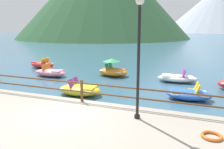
{
  "coord_description": "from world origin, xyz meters",
  "views": [
    {
      "loc": [
        4.49,
        -6.65,
        3.55
      ],
      "look_at": [
        0.06,
        5.0,
        0.9
      ],
      "focal_mm": 36.3,
      "sensor_mm": 36.0,
      "label": 1
    }
  ],
  "objects_px": {
    "pedal_boat_3": "(113,70)",
    "pedal_boat_6": "(189,94)",
    "lamp_post": "(139,48)",
    "life_ring": "(212,136)",
    "pedal_boat_2": "(51,72)",
    "pedal_boat_5": "(177,78)",
    "pedal_boat_1": "(80,90)",
    "pedal_boat_7": "(42,64)"
  },
  "relations": [
    {
      "from": "pedal_boat_3",
      "to": "pedal_boat_6",
      "type": "height_order",
      "value": "pedal_boat_3"
    },
    {
      "from": "lamp_post",
      "to": "life_ring",
      "type": "bearing_deg",
      "value": -14.46
    },
    {
      "from": "pedal_boat_6",
      "to": "pedal_boat_3",
      "type": "bearing_deg",
      "value": 145.27
    },
    {
      "from": "pedal_boat_2",
      "to": "pedal_boat_5",
      "type": "bearing_deg",
      "value": 9.87
    },
    {
      "from": "life_ring",
      "to": "pedal_boat_5",
      "type": "bearing_deg",
      "value": 101.47
    },
    {
      "from": "pedal_boat_3",
      "to": "pedal_boat_6",
      "type": "xyz_separation_m",
      "value": [
        5.44,
        -3.77,
        -0.18
      ]
    },
    {
      "from": "life_ring",
      "to": "pedal_boat_6",
      "type": "distance_m",
      "value": 4.81
    },
    {
      "from": "lamp_post",
      "to": "pedal_boat_6",
      "type": "height_order",
      "value": "lamp_post"
    },
    {
      "from": "pedal_boat_2",
      "to": "pedal_boat_5",
      "type": "distance_m",
      "value": 8.89
    },
    {
      "from": "pedal_boat_1",
      "to": "pedal_boat_2",
      "type": "xyz_separation_m",
      "value": [
        -4.24,
        3.34,
        -0.02
      ]
    },
    {
      "from": "pedal_boat_5",
      "to": "pedal_boat_6",
      "type": "bearing_deg",
      "value": -76.28
    },
    {
      "from": "life_ring",
      "to": "pedal_boat_1",
      "type": "relative_size",
      "value": 0.26
    },
    {
      "from": "pedal_boat_5",
      "to": "pedal_boat_3",
      "type": "bearing_deg",
      "value": 177.62
    },
    {
      "from": "pedal_boat_3",
      "to": "pedal_boat_7",
      "type": "xyz_separation_m",
      "value": [
        -6.93,
        0.88,
        -0.14
      ]
    },
    {
      "from": "pedal_boat_2",
      "to": "pedal_boat_5",
      "type": "relative_size",
      "value": 0.95
    },
    {
      "from": "lamp_post",
      "to": "pedal_boat_2",
      "type": "distance_m",
      "value": 10.48
    },
    {
      "from": "pedal_boat_1",
      "to": "pedal_boat_6",
      "type": "height_order",
      "value": "pedal_boat_1"
    },
    {
      "from": "lamp_post",
      "to": "pedal_boat_3",
      "type": "xyz_separation_m",
      "value": [
        -3.87,
        7.89,
        -2.42
      ]
    },
    {
      "from": "lamp_post",
      "to": "pedal_boat_3",
      "type": "distance_m",
      "value": 9.12
    },
    {
      "from": "life_ring",
      "to": "pedal_boat_2",
      "type": "bearing_deg",
      "value": 146.95
    },
    {
      "from": "lamp_post",
      "to": "pedal_boat_3",
      "type": "bearing_deg",
      "value": 116.11
    },
    {
      "from": "pedal_boat_1",
      "to": "pedal_boat_2",
      "type": "height_order",
      "value": "pedal_boat_1"
    },
    {
      "from": "pedal_boat_3",
      "to": "life_ring",
      "type": "bearing_deg",
      "value": -53.7
    },
    {
      "from": "pedal_boat_7",
      "to": "pedal_boat_5",
      "type": "bearing_deg",
      "value": -5.34
    },
    {
      "from": "life_ring",
      "to": "pedal_boat_7",
      "type": "relative_size",
      "value": 0.25
    },
    {
      "from": "lamp_post",
      "to": "pedal_boat_6",
      "type": "bearing_deg",
      "value": 69.2
    },
    {
      "from": "pedal_boat_2",
      "to": "pedal_boat_6",
      "type": "xyz_separation_m",
      "value": [
        9.63,
        -2.06,
        -0.02
      ]
    },
    {
      "from": "life_ring",
      "to": "pedal_boat_3",
      "type": "xyz_separation_m",
      "value": [
        -6.25,
        8.51,
        -0.0
      ]
    },
    {
      "from": "life_ring",
      "to": "pedal_boat_1",
      "type": "height_order",
      "value": "pedal_boat_1"
    },
    {
      "from": "pedal_boat_3",
      "to": "pedal_boat_5",
      "type": "bearing_deg",
      "value": -2.38
    },
    {
      "from": "life_ring",
      "to": "pedal_boat_6",
      "type": "relative_size",
      "value": 0.26
    },
    {
      "from": "pedal_boat_6",
      "to": "life_ring",
      "type": "bearing_deg",
      "value": -80.25
    },
    {
      "from": "pedal_boat_2",
      "to": "life_ring",
      "type": "bearing_deg",
      "value": -33.05
    },
    {
      "from": "life_ring",
      "to": "pedal_boat_5",
      "type": "relative_size",
      "value": 0.23
    },
    {
      "from": "pedal_boat_1",
      "to": "lamp_post",
      "type": "bearing_deg",
      "value": -36.6
    },
    {
      "from": "life_ring",
      "to": "pedal_boat_2",
      "type": "xyz_separation_m",
      "value": [
        -10.44,
        6.79,
        -0.16
      ]
    },
    {
      "from": "life_ring",
      "to": "pedal_boat_1",
      "type": "bearing_deg",
      "value": 150.9
    },
    {
      "from": "lamp_post",
      "to": "life_ring",
      "type": "relative_size",
      "value": 6.7
    },
    {
      "from": "life_ring",
      "to": "pedal_boat_6",
      "type": "height_order",
      "value": "pedal_boat_6"
    },
    {
      "from": "pedal_boat_3",
      "to": "pedal_boat_6",
      "type": "distance_m",
      "value": 6.62
    },
    {
      "from": "pedal_boat_1",
      "to": "pedal_boat_6",
      "type": "distance_m",
      "value": 5.54
    },
    {
      "from": "pedal_boat_6",
      "to": "pedal_boat_7",
      "type": "bearing_deg",
      "value": 159.38
    }
  ]
}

